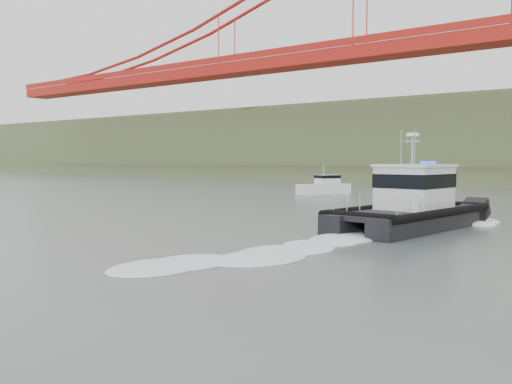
% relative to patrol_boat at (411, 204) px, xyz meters
% --- Properties ---
extents(ground, '(400.00, 400.00, 0.00)m').
position_rel_patrol_boat_xyz_m(ground, '(-3.19, -18.13, -1.46)').
color(ground, slate).
rests_on(ground, ground).
extents(patrol_boat, '(5.55, 12.40, 5.84)m').
position_rel_patrol_boat_xyz_m(patrol_boat, '(0.00, 0.00, 0.00)').
color(patrol_boat, black).
rests_on(patrol_boat, ground).
extents(motorboat, '(4.48, 6.73, 3.52)m').
position_rel_patrol_boat_xyz_m(motorboat, '(-20.99, 25.15, -0.58)').
color(motorboat, silver).
rests_on(motorboat, ground).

